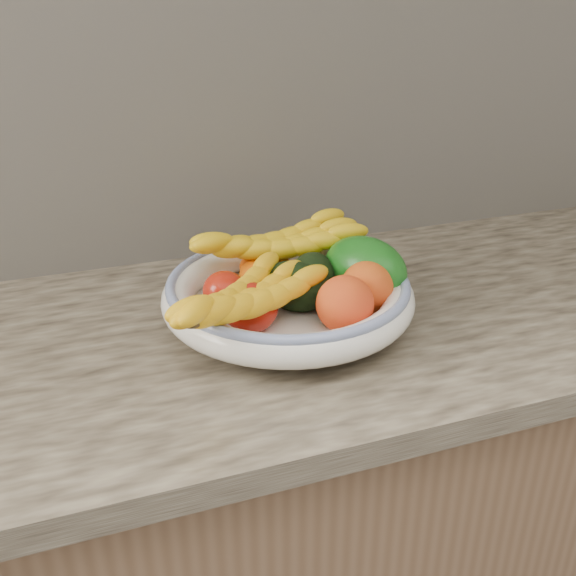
# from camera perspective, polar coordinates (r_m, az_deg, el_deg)

# --- Properties ---
(kitchen_counter) EXTENTS (2.44, 0.66, 1.40)m
(kitchen_counter) POSITION_cam_1_polar(r_m,az_deg,el_deg) (1.30, -0.40, -19.70)
(kitchen_counter) COLOR brown
(kitchen_counter) RESTS_ON ground
(fruit_bowl) EXTENTS (0.39, 0.39, 0.08)m
(fruit_bowl) POSITION_cam_1_polar(r_m,az_deg,el_deg) (0.99, 0.00, -0.60)
(fruit_bowl) COLOR white
(fruit_bowl) RESTS_ON kitchen_counter
(clementine_back_left) EXTENTS (0.06, 0.06, 0.04)m
(clementine_back_left) POSITION_cam_1_polar(r_m,az_deg,el_deg) (1.08, -3.09, 1.86)
(clementine_back_left) COLOR #E14F04
(clementine_back_left) RESTS_ON fruit_bowl
(clementine_back_right) EXTENTS (0.06, 0.06, 0.04)m
(clementine_back_right) POSITION_cam_1_polar(r_m,az_deg,el_deg) (1.09, -1.03, 2.05)
(clementine_back_right) COLOR orange
(clementine_back_right) RESTS_ON fruit_bowl
(clementine_back_mid) EXTENTS (0.06, 0.06, 0.05)m
(clementine_back_mid) POSITION_cam_1_polar(r_m,az_deg,el_deg) (1.06, -2.31, 1.39)
(clementine_back_mid) COLOR #FF4F05
(clementine_back_mid) RESTS_ON fruit_bowl
(clementine_extra) EXTENTS (0.05, 0.05, 0.05)m
(clementine_extra) POSITION_cam_1_polar(r_m,az_deg,el_deg) (1.05, -2.92, 1.20)
(clementine_extra) COLOR #F26005
(clementine_extra) RESTS_ON fruit_bowl
(tomato_left) EXTENTS (0.09, 0.09, 0.06)m
(tomato_left) POSITION_cam_1_polar(r_m,az_deg,el_deg) (0.98, -5.67, -0.21)
(tomato_left) COLOR #AE1C0C
(tomato_left) RESTS_ON fruit_bowl
(tomato_near_left) EXTENTS (0.10, 0.10, 0.07)m
(tomato_near_left) POSITION_cam_1_polar(r_m,az_deg,el_deg) (0.93, -3.37, -1.74)
(tomato_near_left) COLOR #B2180B
(tomato_near_left) RESTS_ON fruit_bowl
(avocado_center) EXTENTS (0.13, 0.14, 0.08)m
(avocado_center) POSITION_cam_1_polar(r_m,az_deg,el_deg) (0.99, 0.65, 0.15)
(avocado_center) COLOR black
(avocado_center) RESTS_ON fruit_bowl
(avocado_right) EXTENTS (0.12, 0.13, 0.08)m
(avocado_right) POSITION_cam_1_polar(r_m,az_deg,el_deg) (1.02, 2.16, 0.96)
(avocado_right) COLOR black
(avocado_right) RESTS_ON fruit_bowl
(green_mango) EXTENTS (0.18, 0.19, 0.13)m
(green_mango) POSITION_cam_1_polar(r_m,az_deg,el_deg) (1.02, 6.85, 1.69)
(green_mango) COLOR #10540F
(green_mango) RESTS_ON fruit_bowl
(peach_front) EXTENTS (0.10, 0.10, 0.08)m
(peach_front) POSITION_cam_1_polar(r_m,az_deg,el_deg) (0.93, 5.07, -1.43)
(peach_front) COLOR orange
(peach_front) RESTS_ON fruit_bowl
(peach_right) EXTENTS (0.09, 0.09, 0.08)m
(peach_right) POSITION_cam_1_polar(r_m,az_deg,el_deg) (0.98, 7.03, 0.07)
(peach_right) COLOR orange
(peach_right) RESTS_ON fruit_bowl
(banana_bunch_back) EXTENTS (0.31, 0.13, 0.09)m
(banana_bunch_back) POSITION_cam_1_polar(r_m,az_deg,el_deg) (1.07, -0.99, 3.60)
(banana_bunch_back) COLOR yellow
(banana_bunch_back) RESTS_ON fruit_bowl
(banana_bunch_front) EXTENTS (0.31, 0.27, 0.08)m
(banana_bunch_front) POSITION_cam_1_polar(r_m,az_deg,el_deg) (0.90, -3.86, -1.36)
(banana_bunch_front) COLOR yellow
(banana_bunch_front) RESTS_ON fruit_bowl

